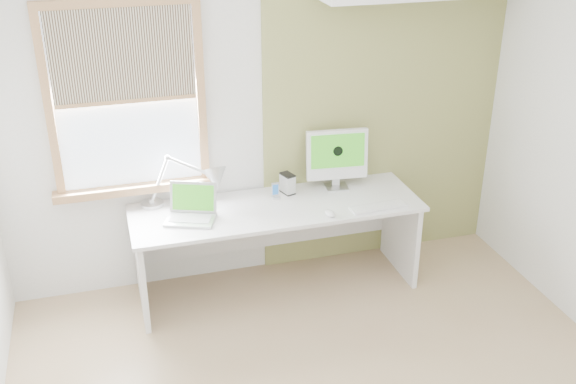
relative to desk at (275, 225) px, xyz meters
name	(u,v)px	position (x,y,z in m)	size (l,w,h in m)	color
room	(342,222)	(-0.01, -1.44, 0.77)	(4.04, 3.54, 2.64)	tan
accent_wall	(384,108)	(0.99, 0.30, 0.77)	(2.00, 0.02, 2.60)	#8D8D4C
window	(127,101)	(-1.01, 0.27, 1.01)	(1.20, 0.14, 1.42)	#9D7045
desk	(275,225)	(0.00, 0.00, 0.00)	(2.20, 0.70, 0.73)	silver
desk_lamp	(204,181)	(-0.52, 0.07, 0.41)	(0.68, 0.42, 0.41)	silver
laptop	(192,210)	(-0.64, -0.07, 0.26)	(0.43, 0.39, 0.24)	silver
phone_dock	(275,194)	(0.03, 0.07, 0.23)	(0.08, 0.08, 0.13)	silver
external_drive	(287,183)	(0.14, 0.14, 0.28)	(0.11, 0.14, 0.16)	silver
imac	(337,156)	(0.55, 0.14, 0.46)	(0.49, 0.18, 0.48)	silver
keyboard	(379,207)	(0.73, -0.30, 0.20)	(0.45, 0.15, 0.02)	white
mouse	(330,213)	(0.34, -0.32, 0.21)	(0.07, 0.11, 0.03)	white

